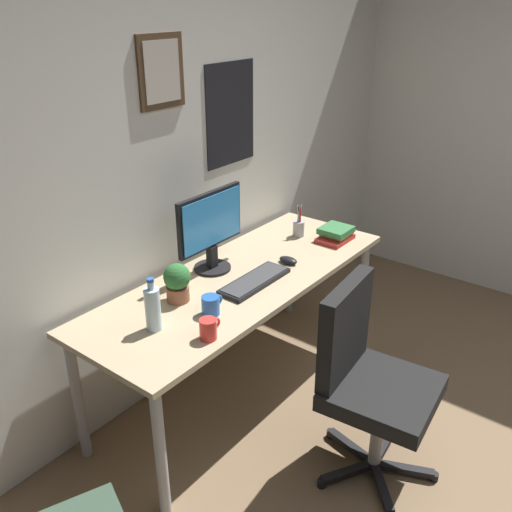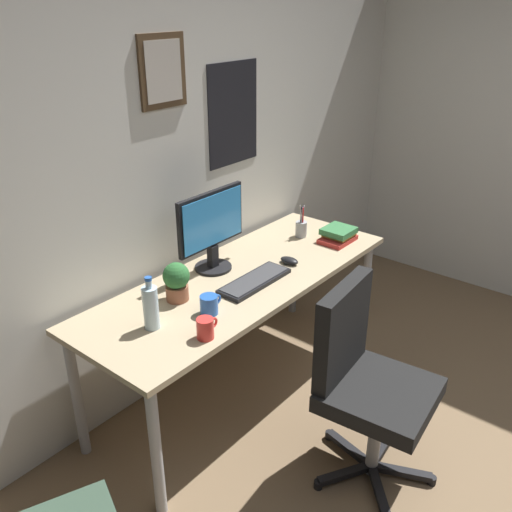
% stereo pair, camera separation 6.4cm
% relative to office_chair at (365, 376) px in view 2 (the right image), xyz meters
% --- Properties ---
extents(wall_back, '(4.40, 0.10, 2.60)m').
position_rel_office_chair_xyz_m(wall_back, '(0.09, 1.23, 0.77)').
color(wall_back, silver).
rests_on(wall_back, ground_plane).
extents(desk, '(1.87, 0.68, 0.72)m').
position_rel_office_chair_xyz_m(desk, '(0.10, 0.81, 0.12)').
color(desk, tan).
rests_on(desk, ground_plane).
extents(office_chair, '(0.56, 0.57, 0.95)m').
position_rel_office_chair_xyz_m(office_chair, '(0.00, 0.00, 0.00)').
color(office_chair, black).
rests_on(office_chair, ground_plane).
extents(monitor, '(0.46, 0.20, 0.43)m').
position_rel_office_chair_xyz_m(monitor, '(0.08, 0.99, 0.43)').
color(monitor, black).
rests_on(monitor, desk).
extents(keyboard, '(0.43, 0.15, 0.03)m').
position_rel_office_chair_xyz_m(keyboard, '(0.09, 0.71, 0.21)').
color(keyboard, black).
rests_on(keyboard, desk).
extents(computer_mouse, '(0.06, 0.11, 0.04)m').
position_rel_office_chair_xyz_m(computer_mouse, '(0.39, 0.70, 0.21)').
color(computer_mouse, black).
rests_on(computer_mouse, desk).
extents(water_bottle, '(0.07, 0.07, 0.25)m').
position_rel_office_chair_xyz_m(water_bottle, '(-0.52, 0.79, 0.30)').
color(water_bottle, silver).
rests_on(water_bottle, desk).
extents(coffee_mug_near, '(0.12, 0.08, 0.09)m').
position_rel_office_chair_xyz_m(coffee_mug_near, '(-0.27, 0.68, 0.24)').
color(coffee_mug_near, '#2659B2').
rests_on(coffee_mug_near, desk).
extents(coffee_mug_far, '(0.11, 0.08, 0.09)m').
position_rel_office_chair_xyz_m(coffee_mug_far, '(-0.43, 0.55, 0.24)').
color(coffee_mug_far, red).
rests_on(coffee_mug_far, desk).
extents(potted_plant, '(0.13, 0.13, 0.20)m').
position_rel_office_chair_xyz_m(potted_plant, '(-0.28, 0.89, 0.30)').
color(potted_plant, brown).
rests_on(potted_plant, desk).
extents(pen_cup, '(0.07, 0.07, 0.20)m').
position_rel_office_chair_xyz_m(pen_cup, '(0.74, 0.87, 0.25)').
color(pen_cup, '#9EA0A5').
rests_on(pen_cup, desk).
extents(book_stack_left, '(0.22, 0.17, 0.08)m').
position_rel_office_chair_xyz_m(book_stack_left, '(0.82, 0.66, 0.23)').
color(book_stack_left, '#B22D28').
rests_on(book_stack_left, desk).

